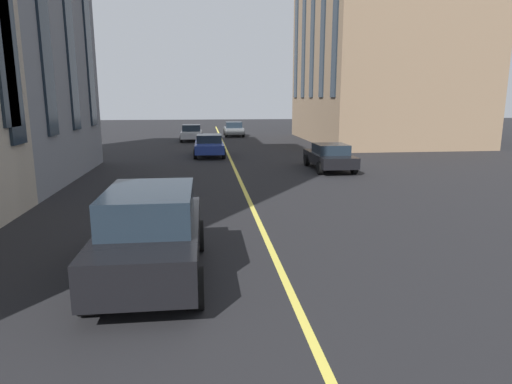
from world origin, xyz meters
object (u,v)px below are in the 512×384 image
Objects in this scene: car_black_near at (330,156)px; car_black_parked_a at (151,233)px; car_silver_far at (192,133)px; car_grey_mid at (234,129)px; car_blue_oncoming at (209,145)px.

car_black_parked_a reaches higher than car_black_near.
car_silver_far is (17.10, 7.56, -0.00)m from car_black_near.
car_silver_far is (30.59, -0.07, -0.27)m from car_black_parked_a.
car_black_near is 1.13× the size of car_grey_mid.
car_grey_mid is 1.00× the size of car_silver_far.
car_black_near and car_blue_oncoming have the same top height.
car_black_near is at bearing -136.53° from car_blue_oncoming.
car_black_parked_a reaches higher than car_blue_oncoming.
car_grey_mid is at bearing -41.78° from car_silver_far.
car_silver_far reaches higher than car_blue_oncoming.
car_grey_mid is (21.58, 3.56, -0.00)m from car_black_near.
car_silver_far is (10.60, 1.39, -0.00)m from car_blue_oncoming.
car_black_parked_a is (-13.48, 7.63, 0.27)m from car_black_near.
car_blue_oncoming is (-15.08, 2.61, 0.00)m from car_grey_mid.
car_blue_oncoming is (19.99, -1.46, -0.27)m from car_black_parked_a.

